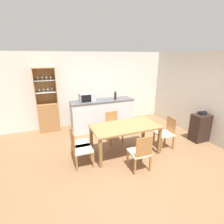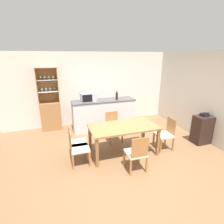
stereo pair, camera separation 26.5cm
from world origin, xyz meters
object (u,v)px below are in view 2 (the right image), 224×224
(dining_chair_side_right_near, at_px, (165,134))
(dining_chair_head_near, at_px, (136,153))
(side_cabinet, at_px, (202,130))
(telephone, at_px, (205,115))
(dining_table, at_px, (123,129))
(display_cabinet, at_px, (51,111))
(dining_chair_head_far, at_px, (113,127))
(dining_chair_side_left_far, at_px, (76,143))
(microwave, at_px, (88,97))
(wine_bottle, at_px, (117,96))
(dining_chair_side_left_near, at_px, (78,148))

(dining_chair_side_right_near, bearing_deg, dining_chair_head_near, 121.43)
(side_cabinet, xyz_separation_m, telephone, (0.02, 0.01, 0.45))
(dining_chair_head_near, bearing_deg, dining_table, 91.58)
(dining_table, bearing_deg, dining_chair_head_near, -90.10)
(display_cabinet, xyz_separation_m, telephone, (4.10, -2.40, 0.22))
(dining_chair_head_far, bearing_deg, dining_chair_side_right_near, 140.40)
(dining_chair_side_left_far, relative_size, dining_chair_side_right_near, 1.00)
(microwave, xyz_separation_m, wine_bottle, (0.94, -0.10, -0.01))
(dining_table, height_order, wine_bottle, wine_bottle)
(wine_bottle, bearing_deg, dining_chair_head_near, -99.91)
(display_cabinet, relative_size, microwave, 4.19)
(display_cabinet, relative_size, dining_chair_side_right_near, 2.44)
(dining_chair_side_right_near, height_order, wine_bottle, wine_bottle)
(display_cabinet, relative_size, dining_chair_head_far, 2.44)
(dining_chair_side_right_near, bearing_deg, side_cabinet, -89.66)
(display_cabinet, height_order, dining_chair_side_right_near, display_cabinet)
(dining_table, xyz_separation_m, wine_bottle, (0.42, 1.65, 0.47))
(dining_table, bearing_deg, dining_chair_head_far, 90.12)
(dining_chair_side_right_near, distance_m, wine_bottle, 2.06)
(side_cabinet, bearing_deg, telephone, 35.24)
(display_cabinet, bearing_deg, wine_bottle, -15.00)
(dining_chair_head_near, xyz_separation_m, side_cabinet, (2.35, 0.57, -0.02))
(side_cabinet, bearing_deg, dining_chair_side_left_far, 174.70)
(dining_table, relative_size, dining_chair_head_near, 1.98)
(dining_table, xyz_separation_m, dining_chair_side_left_near, (-1.16, -0.13, -0.24))
(microwave, bearing_deg, dining_chair_side_right_near, -48.26)
(dining_table, relative_size, wine_bottle, 5.71)
(display_cabinet, xyz_separation_m, microwave, (1.21, -0.47, 0.52))
(dining_chair_head_far, distance_m, dining_chair_side_left_far, 1.32)
(dining_chair_head_far, bearing_deg, microwave, -64.38)
(dining_chair_side_left_near, xyz_separation_m, telephone, (3.53, -0.05, 0.43))
(dining_chair_side_right_near, height_order, microwave, microwave)
(dining_table, height_order, dining_chair_side_right_near, dining_chair_side_right_near)
(display_cabinet, height_order, telephone, display_cabinet)
(dining_chair_side_right_near, height_order, side_cabinet, dining_chair_side_right_near)
(dining_chair_side_left_far, height_order, side_cabinet, dining_chair_side_left_far)
(dining_chair_side_left_near, bearing_deg, display_cabinet, -165.73)
(dining_chair_head_near, xyz_separation_m, wine_bottle, (0.42, 2.41, 0.71))
(dining_chair_head_near, relative_size, dining_chair_head_far, 1.00)
(dining_chair_side_left_near, xyz_separation_m, dining_chair_side_left_far, (0.00, 0.27, 0.00))
(dining_chair_head_far, distance_m, side_cabinet, 2.54)
(dining_chair_side_left_far, xyz_separation_m, telephone, (3.53, -0.31, 0.43))
(dining_chair_side_right_near, relative_size, microwave, 1.72)
(side_cabinet, height_order, telephone, telephone)
(display_cabinet, distance_m, microwave, 1.40)
(dining_chair_head_far, relative_size, dining_chair_side_left_far, 1.00)
(dining_chair_head_near, relative_size, telephone, 4.39)
(dining_chair_head_far, height_order, dining_chair_side_right_near, same)
(microwave, height_order, telephone, microwave)
(dining_chair_side_left_far, bearing_deg, wine_bottle, 135.22)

